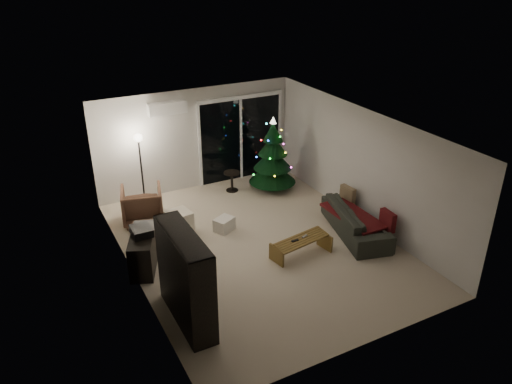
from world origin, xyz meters
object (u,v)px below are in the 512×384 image
sofa (356,220)px  coffee_table (301,247)px  armchair (142,205)px  bookshelf (174,282)px  christmas_tree (273,154)px  media_cabinet (144,251)px

sofa → coffee_table: size_ratio=1.76×
sofa → armchair: bearing=70.9°
bookshelf → christmas_tree: size_ratio=0.84×
christmas_tree → sofa: bearing=-79.7°
christmas_tree → bookshelf: bearing=-136.3°
christmas_tree → armchair: bearing=-178.0°
bookshelf → sofa: 4.43m
bookshelf → coffee_table: (2.81, 0.73, -0.60)m
media_cabinet → sofa: bearing=11.9°
armchair → christmas_tree: 3.37m
armchair → sofa: 4.61m
sofa → christmas_tree: bearing=25.3°
media_cabinet → coffee_table: (2.81, -1.05, -0.16)m
armchair → sofa: (3.81, -2.58, -0.10)m
media_cabinet → christmas_tree: bearing=49.0°
bookshelf → coffee_table: 2.96m
bookshelf → christmas_tree: bearing=59.9°
armchair → sofa: bearing=160.7°
sofa → bookshelf: bearing=117.5°
coffee_table → bookshelf: bearing=-175.0°
armchair → christmas_tree: (3.32, 0.12, 0.54)m
bookshelf → media_cabinet: size_ratio=1.40×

